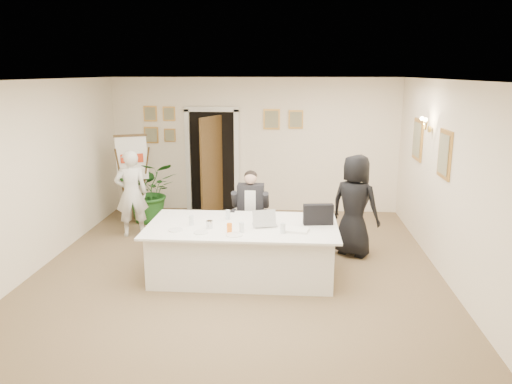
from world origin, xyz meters
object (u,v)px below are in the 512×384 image
Objects in this scene: laptop at (265,216)px; laptop_bag at (318,214)px; seated_man at (251,211)px; flip_chart at (133,182)px; conference_table at (243,250)px; standing_woman at (355,206)px; steel_jug at (209,225)px; paper_stack at (296,230)px; oj_glass at (229,228)px; standing_man at (131,193)px; potted_palm at (150,191)px.

laptop_bag reaches higher than laptop.
seated_man is 0.81× the size of flip_chart.
laptop_bag reaches higher than conference_table.
standing_woman is at bearing -20.95° from flip_chart.
steel_jug is at bearing 61.40° from standing_woman.
steel_jug is at bearing 178.81° from laptop.
paper_stack is 0.92m from oj_glass.
conference_table is 3.56m from flip_chart.
standing_woman is 4.97× the size of paper_stack.
steel_jug is (1.73, -1.89, 0.04)m from standing_man.
steel_jug is (-0.44, -0.20, 0.44)m from conference_table.
steel_jug is (-2.15, -1.19, 0.00)m from standing_woman.
paper_stack is 3.02× the size of steel_jug.
potted_palm is 2.88× the size of laptop_bag.
standing_man is 3.51m from paper_stack.
steel_jug is (-0.30, 0.17, -0.01)m from oj_glass.
conference_table is 0.65m from steel_jug.
seated_man is at bearing 83.16° from oj_glass.
oj_glass is at bearing -110.87° from conference_table.
conference_table is at bearing 121.32° from standing_man.
standing_woman is 1.71m from laptop.
standing_woman is at bearing 149.05° from standing_man.
laptop_bag is at bearing 20.89° from oj_glass.
standing_woman is at bearing 28.97° from steel_jug.
laptop_bag is (0.76, 0.10, 0.01)m from laptop.
standing_man is at bearing 142.03° from conference_table.
laptop is (0.32, -0.00, 0.52)m from conference_table.
laptop is (2.75, -2.58, 0.13)m from flip_chart.
conference_table is 1.60× the size of flip_chart.
laptop reaches higher than conference_table.
potted_palm is 3.68× the size of paper_stack.
oj_glass is at bearing -111.22° from seated_man.
seated_man is 1.43m from oj_glass.
standing_woman is 12.70× the size of oj_glass.
standing_woman is at bearing -22.83° from potted_palm.
standing_woman is at bearing 19.89° from laptop.
paper_stack is (0.74, -1.29, 0.11)m from seated_man.
flip_chart is 15.46× the size of steel_jug.
seated_man is at bearing 142.83° from standing_man.
potted_palm is (-2.09, 2.59, 0.22)m from conference_table.
oj_glass is at bearing -56.60° from potted_palm.
standing_man is 3.01m from laptop.
standing_woman is 1.55m from paper_stack.
paper_stack reaches higher than conference_table.
flip_chart is at bearing 125.60° from steel_jug.
oj_glass is (-0.91, -0.13, 0.05)m from paper_stack.
standing_man is at bearing 132.38° from steel_jug.
laptop_bag is (-0.63, -0.90, 0.10)m from standing_woman.
flip_chart is 4.83× the size of laptop.
conference_table is 8.18× the size of paper_stack.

